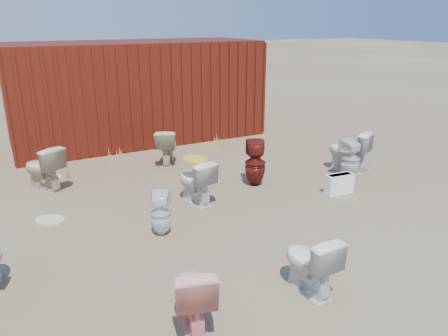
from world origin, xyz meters
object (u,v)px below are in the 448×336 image
shipping_container (137,91)px  toilet_back_a (161,214)px  toilet_back_yellowlid (196,181)px  toilet_front_c (310,263)px  toilet_front_pink (193,294)px  loose_tank (339,184)px  toilet_back_beige_right (167,147)px  toilet_front_e (348,151)px  toilet_back_e (350,159)px  toilet_front_maroon (255,163)px  toilet_back_beige_left (43,168)px

shipping_container → toilet_back_a: 5.58m
toilet_back_yellowlid → toilet_front_c: bearing=80.6°
toilet_front_pink → loose_tank: bearing=-135.1°
toilet_back_a → toilet_back_beige_right: (1.24, 2.96, 0.06)m
toilet_front_pink → toilet_front_e: size_ratio=0.88×
shipping_container → toilet_front_c: size_ratio=8.39×
toilet_front_e → toilet_back_e: 0.46m
toilet_back_yellowlid → shipping_container: bearing=-106.8°
toilet_front_e → loose_tank: size_ratio=1.66×
toilet_front_pink → loose_tank: (3.70, 1.99, -0.19)m
toilet_front_maroon → toilet_back_beige_right: size_ratio=1.10×
loose_tank → shipping_container: bearing=115.0°
toilet_back_a → toilet_back_e: size_ratio=0.83×
toilet_front_e → toilet_front_maroon: bearing=-30.3°
toilet_front_maroon → toilet_front_e: bearing=-156.5°
toilet_front_pink → toilet_back_a: size_ratio=1.14×
toilet_back_beige_right → toilet_front_pink: bearing=99.0°
toilet_back_yellowlid → toilet_back_beige_left: bearing=-50.5°
toilet_front_c → toilet_back_a: (-0.97, 2.07, -0.04)m
toilet_front_c → toilet_back_a: 2.29m
toilet_front_e → toilet_back_a: (-4.28, -0.83, -0.09)m
shipping_container → toilet_back_yellowlid: bearing=-96.2°
toilet_front_pink → toilet_front_maroon: bearing=-114.1°
toilet_front_pink → toilet_back_beige_left: 4.66m
toilet_front_pink → toilet_back_yellowlid: (1.32, 2.81, 0.01)m
toilet_front_pink → toilet_back_a: 2.04m
toilet_back_yellowlid → toilet_back_e: bearing=163.2°
toilet_front_maroon → toilet_back_a: size_ratio=1.31×
toilet_back_beige_left → toilet_back_a: bearing=86.7°
toilet_back_beige_left → toilet_back_e: 5.63m
toilet_back_a → loose_tank: size_ratio=1.28×
toilet_back_a → toilet_back_beige_right: size_ratio=0.84×
toilet_back_beige_left → toilet_back_e: toilet_back_beige_left is taller
toilet_back_a → toilet_back_yellowlid: 1.22m
toilet_front_pink → toilet_back_beige_right: (1.66, 4.96, 0.01)m
toilet_front_c → toilet_back_beige_left: size_ratio=0.87×
shipping_container → toilet_front_e: size_ratio=7.24×
toilet_front_maroon → toilet_back_beige_right: toilet_front_maroon is taller
toilet_back_yellowlid → toilet_front_maroon: bearing=179.5°
toilet_front_e → toilet_back_beige_left: 5.78m
shipping_container → toilet_front_maroon: shipping_container is taller
toilet_front_maroon → toilet_back_e: bearing=-168.4°
toilet_back_beige_right → loose_tank: 3.62m
toilet_front_maroon → toilet_back_a: toilet_front_maroon is taller
toilet_back_beige_right → toilet_back_yellowlid: 2.18m
toilet_front_c → toilet_back_beige_right: bearing=-94.8°
toilet_front_c → toilet_back_yellowlid: 2.87m
toilet_back_e → toilet_front_pink: bearing=26.7°
toilet_front_e → toilet_back_yellowlid: toilet_front_e is taller
toilet_front_maroon → toilet_back_a: 2.45m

